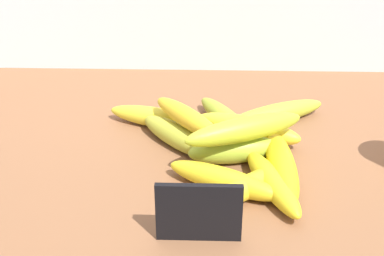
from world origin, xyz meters
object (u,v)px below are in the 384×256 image
Objects in this scene: banana_4 at (248,187)px; banana_3 at (276,114)px; banana_5 at (159,118)px; banana_6 at (235,150)px; banana_2 at (282,166)px; banana_0 at (247,129)px; banana_11 at (244,129)px; banana_8 at (224,180)px; banana_9 at (228,120)px; chalkboard_sign at (199,214)px; banana_7 at (179,137)px; banana_1 at (272,183)px; banana_10 at (187,118)px.

banana_3 is at bearing 74.47° from banana_4.
banana_6 is (13.10, -11.50, 0.34)cm from banana_5.
banana_5 is at bearing 124.70° from banana_4.
banana_4 is (-5.42, -5.27, -0.37)cm from banana_2.
banana_0 is 1.24× the size of banana_6.
banana_5 is at bearing 139.95° from banana_11.
banana_9 is (1.22, 19.45, -0.10)cm from banana_8.
chalkboard_sign is 0.56× the size of banana_9.
banana_5 is at bearing 178.32° from banana_9.
chalkboard_sign is at bearing -125.93° from banana_4.
banana_1 is at bearing -42.44° from banana_7.
banana_6 is 9.48cm from banana_10.
banana_1 is 1.00× the size of banana_10.
banana_2 is 8.22cm from banana_6.
banana_3 is (1.12, 18.27, -0.24)cm from banana_2.
chalkboard_sign reaches higher than banana_9.
banana_3 is 9.21cm from banana_9.
banana_4 is at bearing -20.98° from banana_8.
banana_4 is 17.09cm from banana_10.
banana_3 is at bearing 67.85° from chalkboard_sign.
banana_2 is 1.02× the size of banana_9.
banana_4 is at bearing -55.30° from banana_5.
banana_7 is (-11.66, -3.02, -0.11)cm from banana_0.
banana_6 is (-8.08, -13.89, 0.33)cm from banana_3.
banana_1 is 22.85cm from banana_3.
banana_11 reaches higher than banana_3.
chalkboard_sign is 35.82cm from banana_3.
banana_11 is at bearing 115.03° from banana_1.
banana_3 is 19.76cm from banana_7.
banana_0 is 16.29cm from banana_8.
chalkboard_sign is at bearing -107.67° from banana_8.
banana_10 reaches higher than banana_2.
banana_5 is 12.39cm from banana_9.
banana_0 is 17.05cm from banana_4.
banana_1 is at bearing -97.44° from banana_3.
banana_8 is at bearing -64.98° from banana_10.
banana_9 is (-7.67, 15.51, -0.31)cm from banana_2.
banana_7 is (3.88, -7.15, 0.21)cm from banana_5.
chalkboard_sign is 0.72× the size of banana_6.
banana_10 is (-9.28, 13.77, 4.05)cm from banana_4.
banana_10 reaches higher than banana_9.
banana_6 is (5.41, 19.23, -1.68)cm from chalkboard_sign.
banana_7 is 4.01cm from banana_10.
banana_9 is (12.39, -0.36, -0.07)cm from banana_5.
banana_2 is 0.99× the size of banana_11.
banana_3 is 1.13× the size of banana_8.
chalkboard_sign is 12.03cm from banana_4.
banana_11 is (-0.22, 9.02, 4.60)cm from banana_4.
banana_3 is at bearing 82.56° from banana_1.
chalkboard_sign is at bearing -109.87° from banana_11.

